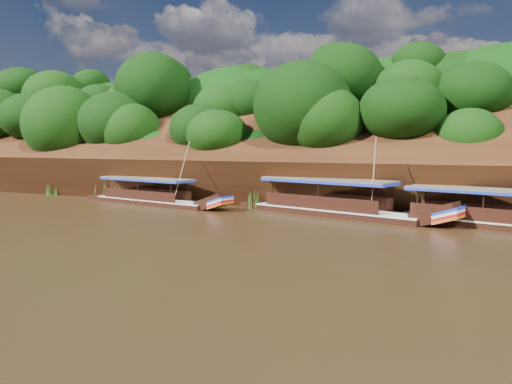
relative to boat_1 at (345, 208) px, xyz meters
The scene contains 5 objects.
ground 7.94m from the boat_1, 106.33° to the right, with size 160.00×160.00×0.00m, color black.
riverbank 15.35m from the boat_1, 98.41° to the left, with size 120.00×30.06×19.40m.
boat_1 is the anchor object (origin of this frame).
boat_2 15.94m from the boat_1, behind, with size 14.12×4.28×5.69m.
reeds 5.44m from the boat_1, 159.57° to the left, with size 50.23×2.51×1.96m.
Camera 1 is at (11.17, -26.43, 5.15)m, focal length 35.00 mm.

